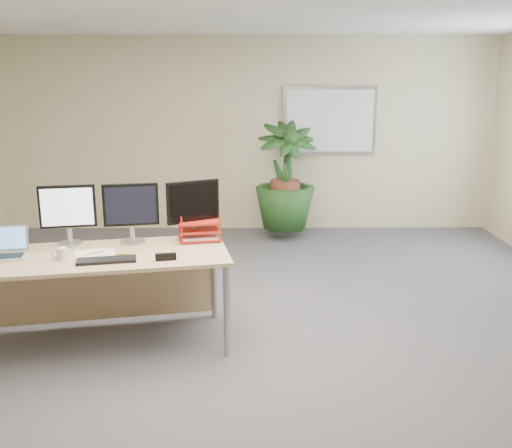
{
  "coord_description": "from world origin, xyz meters",
  "views": [
    {
      "loc": [
        0.11,
        -4.08,
        2.12
      ],
      "look_at": [
        0.14,
        0.35,
        0.99
      ],
      "focal_mm": 40.0,
      "sensor_mm": 36.0,
      "label": 1
    }
  ],
  "objects_px": {
    "floor_plant": "(285,184)",
    "monitor_right": "(131,209)",
    "desk": "(101,270)",
    "monitor_left": "(68,211)",
    "laptop": "(6,249)"
  },
  "relations": [
    {
      "from": "floor_plant",
      "to": "laptop",
      "type": "relative_size",
      "value": 4.13
    },
    {
      "from": "monitor_left",
      "to": "laptop",
      "type": "distance_m",
      "value": 0.56
    },
    {
      "from": "desk",
      "to": "floor_plant",
      "type": "xyz_separation_m",
      "value": [
        1.68,
        3.09,
        0.14
      ]
    },
    {
      "from": "floor_plant",
      "to": "laptop",
      "type": "distance_m",
      "value": 4.01
    },
    {
      "from": "desk",
      "to": "monitor_right",
      "type": "xyz_separation_m",
      "value": [
        0.23,
        0.21,
        0.46
      ]
    },
    {
      "from": "monitor_left",
      "to": "laptop",
      "type": "bearing_deg",
      "value": -143.87
    },
    {
      "from": "floor_plant",
      "to": "monitor_right",
      "type": "height_order",
      "value": "floor_plant"
    },
    {
      "from": "floor_plant",
      "to": "laptop",
      "type": "bearing_deg",
      "value": -126.25
    },
    {
      "from": "desk",
      "to": "monitor_left",
      "type": "bearing_deg",
      "value": 150.87
    },
    {
      "from": "laptop",
      "to": "floor_plant",
      "type": "bearing_deg",
      "value": 53.75
    },
    {
      "from": "floor_plant",
      "to": "monitor_right",
      "type": "xyz_separation_m",
      "value": [
        -1.45,
        -2.88,
        0.32
      ]
    },
    {
      "from": "monitor_right",
      "to": "laptop",
      "type": "bearing_deg",
      "value": -159.17
    },
    {
      "from": "desk",
      "to": "floor_plant",
      "type": "distance_m",
      "value": 3.52
    },
    {
      "from": "floor_plant",
      "to": "monitor_right",
      "type": "relative_size",
      "value": 2.96
    },
    {
      "from": "floor_plant",
      "to": "monitor_left",
      "type": "bearing_deg",
      "value": -123.76
    }
  ]
}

